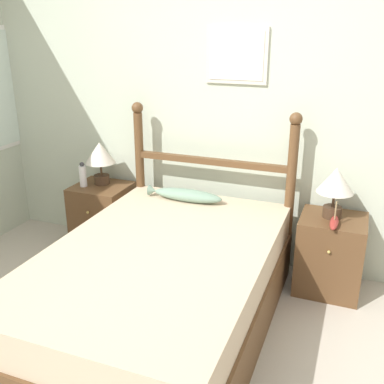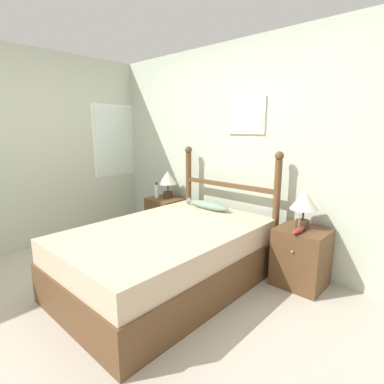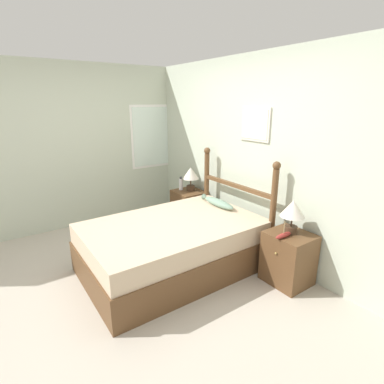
{
  "view_description": "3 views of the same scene",
  "coord_description": "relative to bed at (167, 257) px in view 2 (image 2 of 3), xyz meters",
  "views": [
    {
      "loc": [
        1.05,
        -1.72,
        1.91
      ],
      "look_at": [
        -0.0,
        1.01,
        0.82
      ],
      "focal_mm": 42.0,
      "sensor_mm": 36.0,
      "label": 1
    },
    {
      "loc": [
        2.02,
        -1.34,
        1.56
      ],
      "look_at": [
        -0.1,
        0.98,
        0.89
      ],
      "focal_mm": 28.0,
      "sensor_mm": 36.0,
      "label": 2
    },
    {
      "loc": [
        2.77,
        -1.14,
        1.98
      ],
      "look_at": [
        -0.11,
        0.87,
        0.91
      ],
      "focal_mm": 28.0,
      "sensor_mm": 36.0,
      "label": 3
    }
  ],
  "objects": [
    {
      "name": "ground_plane",
      "position": [
        0.05,
        -0.55,
        -0.3
      ],
      "size": [
        16.0,
        16.0,
        0.0
      ],
      "primitive_type": "plane",
      "color": "#B7AD9E"
    },
    {
      "name": "wall_back",
      "position": [
        0.05,
        1.18,
        0.98
      ],
      "size": [
        6.4,
        0.08,
        2.55
      ],
      "color": "beige",
      "rests_on": "ground_plane"
    },
    {
      "name": "wall_left",
      "position": [
        -2.08,
        -0.52,
        0.98
      ],
      "size": [
        0.08,
        6.4,
        2.55
      ],
      "color": "beige",
      "rests_on": "ground_plane"
    },
    {
      "name": "bed",
      "position": [
        0.0,
        0.0,
        0.0
      ],
      "size": [
        1.36,
        2.08,
        0.6
      ],
      "color": "brown",
      "rests_on": "ground_plane"
    },
    {
      "name": "headboard",
      "position": [
        0.0,
        1.0,
        0.43
      ],
      "size": [
        1.38,
        0.1,
        1.33
      ],
      "color": "brown",
      "rests_on": "ground_plane"
    },
    {
      "name": "nightstand_left",
      "position": [
        -0.99,
        0.91,
        -0.0
      ],
      "size": [
        0.47,
        0.45,
        0.59
      ],
      "color": "brown",
      "rests_on": "ground_plane"
    },
    {
      "name": "nightstand_right",
      "position": [
        0.99,
        0.91,
        -0.0
      ],
      "size": [
        0.47,
        0.45,
        0.59
      ],
      "color": "brown",
      "rests_on": "ground_plane"
    },
    {
      "name": "table_lamp_left",
      "position": [
        -1.0,
        0.95,
        0.55
      ],
      "size": [
        0.26,
        0.26,
        0.38
      ],
      "color": "#422D1E",
      "rests_on": "nightstand_left"
    },
    {
      "name": "table_lamp_right",
      "position": [
        0.97,
        0.92,
        0.55
      ],
      "size": [
        0.26,
        0.26,
        0.38
      ],
      "color": "#422D1E",
      "rests_on": "nightstand_right"
    },
    {
      "name": "bottle",
      "position": [
        -1.12,
        0.84,
        0.39
      ],
      "size": [
        0.06,
        0.06,
        0.22
      ],
      "color": "white",
      "rests_on": "nightstand_left"
    },
    {
      "name": "model_boat",
      "position": [
        1.0,
        0.77,
        0.32
      ],
      "size": [
        0.06,
        0.24,
        0.18
      ],
      "color": "maroon",
      "rests_on": "nightstand_right"
    },
    {
      "name": "fish_pillow",
      "position": [
        -0.14,
        0.81,
        0.35
      ],
      "size": [
        0.62,
        0.14,
        0.1
      ],
      "color": "gray",
      "rests_on": "bed"
    }
  ]
}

